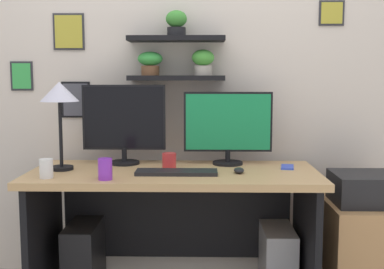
{
  "coord_description": "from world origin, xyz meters",
  "views": [
    {
      "loc": [
        0.16,
        -2.71,
        1.28
      ],
      "look_at": [
        0.1,
        0.05,
        0.95
      ],
      "focal_mm": 46.18,
      "sensor_mm": 36.0,
      "label": 1
    }
  ],
  "objects": [
    {
      "name": "pen_cup",
      "position": [
        -0.65,
        -0.21,
        0.8
      ],
      "size": [
        0.07,
        0.07,
        0.1
      ],
      "primitive_type": "cylinder",
      "color": "white",
      "rests_on": "desk"
    },
    {
      "name": "keyboard",
      "position": [
        0.02,
        -0.09,
        0.76
      ],
      "size": [
        0.44,
        0.14,
        0.02
      ],
      "primitive_type": "cube",
      "color": "black",
      "rests_on": "desk"
    },
    {
      "name": "monitor_right",
      "position": [
        0.31,
        0.22,
        0.98
      ],
      "size": [
        0.52,
        0.18,
        0.43
      ],
      "color": "black",
      "rests_on": "desk"
    },
    {
      "name": "desk",
      "position": [
        0.0,
        0.05,
        0.54
      ],
      "size": [
        1.61,
        0.68,
        0.75
      ],
      "color": "tan",
      "rests_on": "ground"
    },
    {
      "name": "monitor_left",
      "position": [
        -0.31,
        0.22,
        1.0
      ],
      "size": [
        0.5,
        0.18,
        0.47
      ],
      "color": "black",
      "rests_on": "desk"
    },
    {
      "name": "desk_lamp",
      "position": [
        -0.63,
        0.02,
        1.16
      ],
      "size": [
        0.21,
        0.21,
        0.49
      ],
      "color": "black",
      "rests_on": "desk"
    },
    {
      "name": "back_wall_assembly",
      "position": [
        -0.0,
        0.44,
        1.35
      ],
      "size": [
        4.4,
        0.24,
        2.7
      ],
      "color": "beige",
      "rests_on": "ground"
    },
    {
      "name": "water_cup",
      "position": [
        -0.34,
        -0.24,
        0.81
      ],
      "size": [
        0.07,
        0.07,
        0.11
      ],
      "primitive_type": "cylinder",
      "color": "purple",
      "rests_on": "desk"
    },
    {
      "name": "computer_tower_left",
      "position": [
        -0.54,
        0.1,
        0.2
      ],
      "size": [
        0.18,
        0.4,
        0.41
      ],
      "primitive_type": "cube",
      "color": "black",
      "rests_on": "ground"
    },
    {
      "name": "drawer_cabinet",
      "position": [
        1.09,
        0.03,
        0.28
      ],
      "size": [
        0.44,
        0.5,
        0.56
      ],
      "primitive_type": "cube",
      "color": "tan",
      "rests_on": "ground"
    },
    {
      "name": "computer_mouse",
      "position": [
        0.36,
        -0.06,
        0.77
      ],
      "size": [
        0.06,
        0.09,
        0.03
      ],
      "primitive_type": "ellipsoid",
      "color": "black",
      "rests_on": "desk"
    },
    {
      "name": "cell_phone",
      "position": [
        0.65,
        0.1,
        0.76
      ],
      "size": [
        0.09,
        0.15,
        0.01
      ],
      "primitive_type": "cube",
      "rotation": [
        0.0,
        0.0,
        -0.17
      ],
      "color": "blue",
      "rests_on": "desk"
    },
    {
      "name": "computer_tower_right",
      "position": [
        0.6,
        0.11,
        0.2
      ],
      "size": [
        0.18,
        0.4,
        0.39
      ],
      "primitive_type": "cube",
      "color": "#99999E",
      "rests_on": "ground"
    },
    {
      "name": "coffee_mug",
      "position": [
        -0.03,
        0.06,
        0.8
      ],
      "size": [
        0.08,
        0.08,
        0.09
      ],
      "primitive_type": "cylinder",
      "color": "red",
      "rests_on": "desk"
    },
    {
      "name": "printer",
      "position": [
        1.09,
        0.03,
        0.65
      ],
      "size": [
        0.38,
        0.34,
        0.17
      ],
      "primitive_type": "cube",
      "color": "black",
      "rests_on": "drawer_cabinet"
    }
  ]
}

